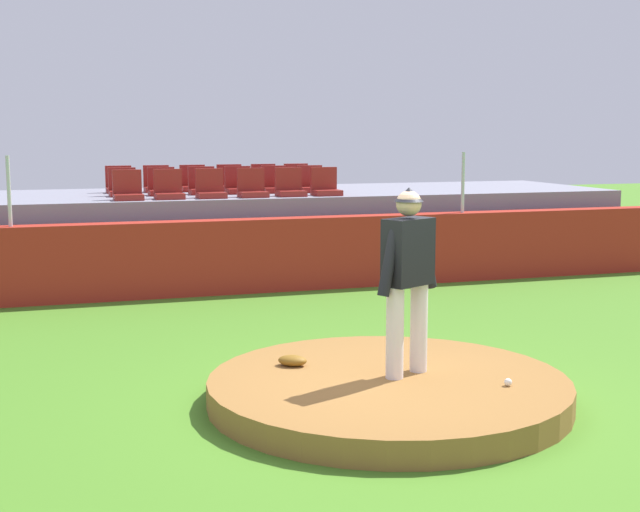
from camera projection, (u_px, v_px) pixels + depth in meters
The scene contains 27 objects.
ground_plane at pixel (388, 403), 8.58m from camera, with size 60.00×60.00×0.00m, color #467E22.
pitchers_mound at pixel (388, 390), 8.56m from camera, with size 3.52×3.52×0.25m, color olive.
pitcher at pixel (408, 267), 8.51m from camera, with size 0.80×0.48×1.85m.
baseball at pixel (508, 382), 8.26m from camera, with size 0.07×0.07×0.07m, color white.
fielding_glove at pixel (292, 361), 8.97m from camera, with size 0.30×0.20×0.11m, color brown.
brick_barrier at pixel (245, 256), 14.41m from camera, with size 16.33×0.40×1.21m, color #A7271C.
fence_post_left at pixel (9, 191), 13.17m from camera, with size 0.06×0.06×1.07m, color silver.
fence_post_right at pixel (463, 182), 15.43m from camera, with size 0.06×0.06×1.07m, color silver.
bleacher_platform at pixel (217, 232), 16.59m from camera, with size 15.20×3.65×1.49m, color gray.
stadium_chair_0 at pixel (128, 191), 14.68m from camera, with size 0.48×0.44×0.50m.
stadium_chair_1 at pixel (169, 190), 14.92m from camera, with size 0.48×0.44×0.50m.
stadium_chair_2 at pixel (210, 189), 15.13m from camera, with size 0.48×0.44×0.50m.
stadium_chair_3 at pixel (252, 188), 15.33m from camera, with size 0.48×0.44×0.50m.
stadium_chair_4 at pixel (290, 187), 15.56m from camera, with size 0.48×0.44×0.50m.
stadium_chair_5 at pixel (325, 187), 15.74m from camera, with size 0.48×0.44×0.50m.
stadium_chair_6 at pixel (123, 187), 15.55m from camera, with size 0.48×0.44×0.50m.
stadium_chair_7 at pixel (162, 186), 15.77m from camera, with size 0.48×0.44×0.50m.
stadium_chair_8 at pixel (202, 186), 16.01m from camera, with size 0.48×0.44×0.50m.
stadium_chair_9 at pixel (239, 185), 16.19m from camera, with size 0.48×0.44×0.50m.
stadium_chair_10 at pixel (275, 184), 16.42m from camera, with size 0.48×0.44×0.50m.
stadium_chair_11 at pixel (311, 184), 16.58m from camera, with size 0.48×0.44×0.50m.
stadium_chair_12 at pixel (119, 184), 16.41m from camera, with size 0.48×0.44×0.50m.
stadium_chair_13 at pixel (157, 184), 16.62m from camera, with size 0.48×0.44×0.50m.
stadium_chair_14 at pixel (193, 183), 16.82m from camera, with size 0.48×0.44×0.50m.
stadium_chair_15 at pixel (230, 182), 17.04m from camera, with size 0.48×0.44×0.50m.
stadium_chair_16 at pixel (264, 182), 17.26m from camera, with size 0.48×0.44×0.50m.
stadium_chair_17 at pixel (297, 181), 17.44m from camera, with size 0.48×0.44×0.50m.
Camera 1 is at (-3.15, -7.70, 2.63)m, focal length 49.34 mm.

